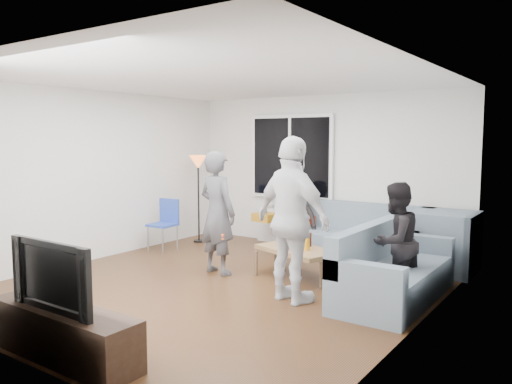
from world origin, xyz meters
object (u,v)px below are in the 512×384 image
Objects in this scene: floor_lamp at (199,199)px; player_right at (292,220)px; player_left at (217,213)px; spectator_back at (300,217)px; sofa_right_section at (395,264)px; tv_console at (64,333)px; sofa_back_section at (353,232)px; coffee_table at (297,263)px; television at (61,274)px; spectator_right at (395,242)px; side_chair at (162,225)px.

player_right reaches higher than floor_lamp.
spectator_back is (0.20, 1.91, -0.29)m from player_left.
sofa_right_section is at bearing -165.37° from player_left.
tv_console is (0.67, -2.89, -0.63)m from player_left.
sofa_back_section is 2.09× the size of coffee_table.
sofa_back_section is 2.24× the size of television.
player_left is 1.66× the size of television.
coffee_table is 1.51m from spectator_right.
tv_console is (-0.52, -4.77, -0.20)m from sofa_back_section.
player_left is at bearing -66.95° from spectator_right.
coffee_table is at bearing -81.06° from spectator_right.
tv_console is at bearing -62.13° from floor_lamp.
spectator_back is (-0.80, 1.46, 0.36)m from coffee_table.
coffee_table is 3.40m from television.
sofa_back_section is 2.27m from player_left.
player_left is 0.90× the size of player_right.
player_left is at bearing -155.59° from coffee_table.
player_left is at bearing -122.26° from sofa_back_section.
sofa_right_section is 3.63m from television.
television is (-0.52, -4.77, 0.31)m from sofa_back_section.
tv_console is (-1.76, -3.14, -0.47)m from spectator_right.
player_right is 1.69× the size of spectator_back.
sofa_right_section is at bearing -26.60° from spectator_back.
player_right is at bearing 71.36° from tv_console.
tv_console is at bearing 88.22° from player_right.
player_right reaches higher than side_chair.
floor_lamp is 0.82× the size of player_right.
sofa_right_section is 4.08m from side_chair.
side_chair is at bearing -1.71° from player_right.
player_right is (1.48, -0.47, 0.10)m from player_left.
spectator_back is at bearing -88.02° from player_left.
coffee_table is 2.91m from floor_lamp.
floor_lamp is 1.39× the size of spectator_back.
floor_lamp is (-2.65, 1.03, 0.58)m from coffee_table.
sofa_back_section is 2.06m from spectator_right.
tv_console is at bearing -96.25° from sofa_back_section.
tv_console is at bearing -12.13° from spectator_right.
coffee_table is at bearing -21.28° from floor_lamp.
sofa_back_section is 1.21× the size of player_right.
sofa_back_section is 2.89m from floor_lamp.
spectator_back is at bearing 53.62° from sofa_right_section.
floor_lamp is 4.95m from television.
spectator_back is (-0.98, 0.03, 0.14)m from sofa_back_section.
side_chair reaches higher than sofa_right_section.
sofa_right_section is 1.78× the size of spectator_back.
player_right reaches higher than sofa_back_section.
side_chair is 0.55× the size of floor_lamp.
spectator_back is at bearing -44.98° from player_right.
spectator_right is 3.60m from television.
spectator_back is at bearing 118.84° from coffee_table.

